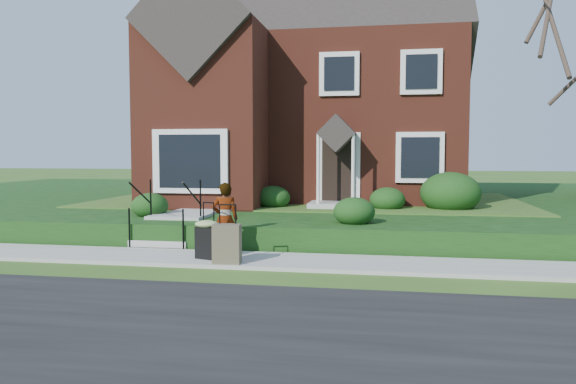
% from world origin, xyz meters
% --- Properties ---
extents(ground, '(120.00, 120.00, 0.00)m').
position_xyz_m(ground, '(0.00, 0.00, 0.00)').
color(ground, '#2D5119').
rests_on(ground, ground).
extents(street, '(60.00, 6.00, 0.01)m').
position_xyz_m(street, '(0.00, -5.00, 0.01)').
color(street, black).
rests_on(street, ground).
extents(sidewalk, '(60.00, 1.60, 0.08)m').
position_xyz_m(sidewalk, '(0.00, 0.00, 0.04)').
color(sidewalk, '#9E9B93').
rests_on(sidewalk, ground).
extents(terrace, '(44.00, 20.00, 0.60)m').
position_xyz_m(terrace, '(4.00, 10.90, 0.30)').
color(terrace, black).
rests_on(terrace, ground).
extents(walkway, '(1.20, 6.00, 0.06)m').
position_xyz_m(walkway, '(-2.50, 5.00, 0.63)').
color(walkway, '#9E9B93').
rests_on(walkway, terrace).
extents(main_house, '(10.40, 10.20, 9.40)m').
position_xyz_m(main_house, '(-0.21, 9.61, 5.26)').
color(main_house, maroon).
rests_on(main_house, terrace).
extents(front_steps, '(1.40, 2.02, 1.50)m').
position_xyz_m(front_steps, '(-2.50, 1.84, 0.47)').
color(front_steps, '#9E9B93').
rests_on(front_steps, ground).
extents(foundation_shrubs, '(10.22, 5.03, 1.22)m').
position_xyz_m(foundation_shrubs, '(0.75, 5.06, 1.11)').
color(foundation_shrubs, black).
rests_on(foundation_shrubs, terrace).
extents(woman, '(0.64, 0.50, 1.54)m').
position_xyz_m(woman, '(-0.70, 0.27, 0.85)').
color(woman, '#999999').
rests_on(woman, sidewalk).
extents(suitcase_black, '(0.58, 0.53, 1.16)m').
position_xyz_m(suitcase_black, '(-0.95, -0.20, 0.53)').
color(suitcase_black, black).
rests_on(suitcase_black, sidewalk).
extents(suitcase_olive, '(0.56, 0.34, 1.16)m').
position_xyz_m(suitcase_olive, '(-0.40, -0.60, 0.47)').
color(suitcase_olive, brown).
rests_on(suitcase_olive, sidewalk).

